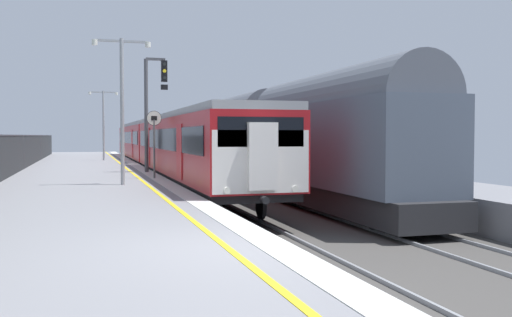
{
  "coord_description": "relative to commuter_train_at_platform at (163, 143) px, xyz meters",
  "views": [
    {
      "loc": [
        -2.42,
        -8.62,
        1.72
      ],
      "look_at": [
        1.66,
        5.22,
        1.15
      ],
      "focal_mm": 40.81,
      "sensor_mm": 36.0,
      "label": 1
    }
  ],
  "objects": [
    {
      "name": "ground",
      "position": [
        0.54,
        -26.62,
        -1.88
      ],
      "size": [
        17.4,
        110.0,
        1.21
      ],
      "color": "gray"
    },
    {
      "name": "freight_train_adjacent_track",
      "position": [
        4.0,
        -9.28,
        0.44
      ],
      "size": [
        2.6,
        26.68,
        4.93
      ],
      "color": "#232326",
      "rests_on": "ground"
    },
    {
      "name": "platform_lamp_mid",
      "position": [
        -3.26,
        -14.49,
        1.77
      ],
      "size": [
        2.0,
        0.2,
        5.09
      ],
      "color": "#93999E",
      "rests_on": "ground"
    },
    {
      "name": "platform_lamp_far",
      "position": [
        -3.26,
        6.64,
        1.64
      ],
      "size": [
        2.0,
        0.2,
        4.84
      ],
      "color": "#93999E",
      "rests_on": "ground"
    },
    {
      "name": "signal_gantry",
      "position": [
        -1.49,
        -7.65,
        2.07
      ],
      "size": [
        1.1,
        0.24,
        5.36
      ],
      "color": "#47474C",
      "rests_on": "ground"
    },
    {
      "name": "speed_limit_sign",
      "position": [
        -1.85,
        -11.7,
        0.46
      ],
      "size": [
        0.59,
        0.08,
        2.71
      ],
      "color": "#59595B",
      "rests_on": "ground"
    },
    {
      "name": "commuter_train_at_platform",
      "position": [
        0.0,
        0.0,
        0.0
      ],
      "size": [
        2.83,
        41.37,
        3.81
      ],
      "color": "maroon",
      "rests_on": "ground"
    }
  ]
}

